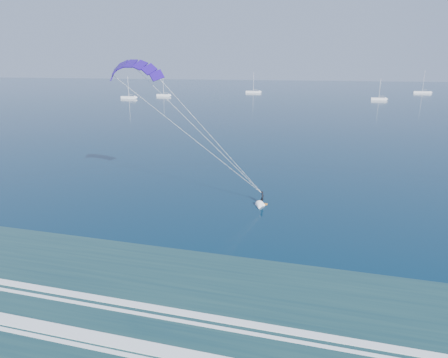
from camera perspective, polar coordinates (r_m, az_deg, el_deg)
name	(u,v)px	position (r m, az deg, el deg)	size (l,w,h in m)	color
kitesurfer_rig	(201,133)	(46.88, -3.34, 6.61)	(18.59, 8.80, 18.57)	orange
sailboat_0	(129,97)	(217.24, -13.43, 11.29)	(8.29, 2.40, 11.33)	white
sailboat_1	(164,95)	(229.20, -8.62, 11.76)	(7.64, 2.40, 10.64)	white
sailboat_2	(253,92)	(256.59, 4.21, 12.33)	(9.26, 2.40, 12.41)	white
sailboat_3	(379,99)	(216.62, 21.24, 10.64)	(7.33, 2.40, 10.36)	white
sailboat_4	(422,92)	(280.47, 26.47, 11.06)	(10.15, 2.40, 13.60)	white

